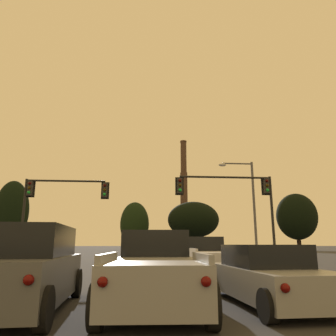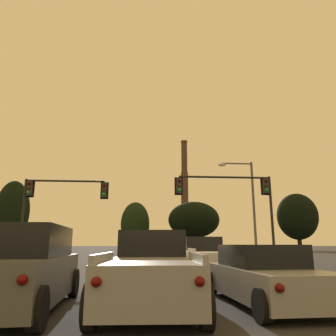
% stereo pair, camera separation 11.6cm
% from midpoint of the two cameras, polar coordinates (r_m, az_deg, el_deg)
% --- Properties ---
extents(sedan_right_lane_second, '(2.18, 4.77, 1.43)m').
position_cam_midpoint_polar(sedan_right_lane_second, '(8.91, 16.61, -17.56)').
color(sedan_right_lane_second, gray).
rests_on(sedan_right_lane_second, ground_plane).
extents(pickup_truck_right_lane_front, '(2.36, 5.57, 1.82)m').
position_cam_midpoint_polar(pickup_truck_right_lane_front, '(16.68, 6.82, -15.23)').
color(pickup_truck_right_lane_front, silver).
rests_on(pickup_truck_right_lane_front, ground_plane).
extents(pickup_truck_center_lane_second, '(2.41, 5.58, 1.82)m').
position_cam_midpoint_polar(pickup_truck_center_lane_second, '(8.53, -2.69, -17.37)').
color(pickup_truck_center_lane_second, gray).
rests_on(pickup_truck_center_lane_second, ground_plane).
extents(suv_left_lane_second, '(2.32, 4.98, 1.86)m').
position_cam_midpoint_polar(suv_left_lane_second, '(8.38, -24.28, -15.71)').
color(suv_left_lane_second, '#4C4F54').
rests_on(suv_left_lane_second, ground_plane).
extents(traffic_light_overhead_left, '(6.04, 0.50, 5.99)m').
position_cam_midpoint_polar(traffic_light_overhead_left, '(24.73, -19.47, -5.04)').
color(traffic_light_overhead_left, black).
rests_on(traffic_light_overhead_left, ground_plane).
extents(traffic_light_overhead_right, '(6.85, 0.50, 6.08)m').
position_cam_midpoint_polar(traffic_light_overhead_right, '(23.09, 12.16, -4.73)').
color(traffic_light_overhead_right, black).
rests_on(traffic_light_overhead_right, ground_plane).
extents(street_lamp, '(2.90, 0.36, 8.10)m').
position_cam_midpoint_polar(street_lamp, '(27.37, 13.70, -5.34)').
color(street_lamp, '#56565B').
rests_on(street_lamp, ground_plane).
extents(smokestack, '(6.47, 6.47, 52.02)m').
position_cam_midpoint_polar(smokestack, '(158.18, 2.79, -6.26)').
color(smokestack, '#3C2B22').
rests_on(smokestack, ground_plane).
extents(treeline_far_right, '(7.21, 6.49, 11.93)m').
position_cam_midpoint_polar(treeline_far_right, '(83.97, -5.88, -9.69)').
color(treeline_far_right, black).
rests_on(treeline_far_right, ground_plane).
extents(treeline_far_left, '(12.29, 11.06, 11.49)m').
position_cam_midpoint_polar(treeline_far_left, '(79.68, 4.39, -8.99)').
color(treeline_far_left, black).
rests_on(treeline_far_left, ground_plane).
extents(treeline_right_mid, '(7.88, 7.09, 16.51)m').
position_cam_midpoint_polar(treeline_right_mid, '(87.14, -25.63, -6.85)').
color(treeline_right_mid, black).
rests_on(treeline_right_mid, ground_plane).
extents(treeline_left_mid, '(9.44, 8.50, 13.21)m').
position_cam_midpoint_polar(treeline_left_mid, '(83.33, 21.48, -7.88)').
color(treeline_left_mid, black).
rests_on(treeline_left_mid, ground_plane).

